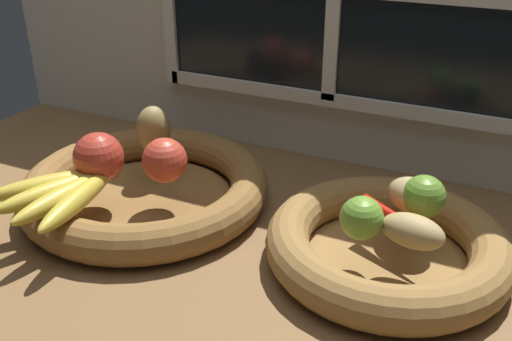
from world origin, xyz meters
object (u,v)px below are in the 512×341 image
at_px(potato_small, 413,231).
at_px(lime_far, 424,197).
at_px(pear_brown, 153,129).
at_px(apple_red_right, 165,160).
at_px(fruit_bowl_left, 146,188).
at_px(lime_near, 362,218).
at_px(apple_red_front, 99,157).
at_px(potato_back, 416,196).
at_px(chili_pepper, 402,220).
at_px(banana_bunch_front, 63,192).
at_px(fruit_bowl_right, 387,245).

bearing_deg(potato_small, lime_far, 91.49).
relative_size(pear_brown, potato_small, 1.00).
bearing_deg(potato_small, apple_red_right, 177.04).
height_order(fruit_bowl_left, lime_near, lime_near).
relative_size(apple_red_front, pear_brown, 0.94).
height_order(pear_brown, potato_small, pear_brown).
distance_m(apple_red_front, lime_near, 0.40).
relative_size(apple_red_right, potato_back, 0.82).
relative_size(fruit_bowl_left, lime_near, 7.01).
bearing_deg(chili_pepper, pear_brown, -160.30).
height_order(apple_red_right, banana_bunch_front, apple_red_right).
distance_m(lime_near, chili_pepper, 0.07).
height_order(pear_brown, lime_far, pear_brown).
relative_size(fruit_bowl_left, banana_bunch_front, 2.06).
xyz_separation_m(potato_small, lime_far, (-0.00, 0.08, 0.01)).
xyz_separation_m(apple_red_right, lime_far, (0.37, 0.06, -0.00)).
height_order(fruit_bowl_right, lime_near, lime_near).
bearing_deg(chili_pepper, fruit_bowl_right, -139.00).
height_order(potato_back, lime_far, lime_far).
bearing_deg(lime_near, apple_red_front, -178.21).
xyz_separation_m(apple_red_right, lime_near, (0.31, -0.03, -0.01)).
bearing_deg(apple_red_front, potato_small, 2.46).
bearing_deg(pear_brown, chili_pepper, -8.28).
bearing_deg(apple_red_right, apple_red_front, -156.61).
bearing_deg(pear_brown, apple_red_front, -98.11).
bearing_deg(fruit_bowl_left, apple_red_front, -125.65).
bearing_deg(chili_pepper, banana_bunch_front, -135.58).
xyz_separation_m(pear_brown, lime_near, (0.38, -0.11, -0.01)).
relative_size(potato_small, chili_pepper, 0.61).
height_order(potato_small, chili_pepper, potato_small).
height_order(apple_red_front, chili_pepper, apple_red_front).
bearing_deg(lime_far, potato_back, 152.74).
bearing_deg(apple_red_front, pear_brown, 81.89).
distance_m(pear_brown, potato_small, 0.46).
bearing_deg(potato_back, fruit_bowl_left, -173.32).
relative_size(apple_red_front, potato_small, 0.94).
height_order(pear_brown, banana_bunch_front, pear_brown).
distance_m(apple_red_front, apple_red_right, 0.10).
distance_m(apple_red_front, banana_bunch_front, 0.08).
xyz_separation_m(banana_bunch_front, potato_back, (0.46, 0.18, 0.01)).
bearing_deg(apple_red_front, lime_far, 11.91).
bearing_deg(apple_red_front, fruit_bowl_right, 7.31).
distance_m(apple_red_right, banana_bunch_front, 0.15).
relative_size(fruit_bowl_left, lime_far, 6.61).
bearing_deg(potato_small, chili_pepper, 118.13).
bearing_deg(potato_back, pear_brown, 177.73).
xyz_separation_m(banana_bunch_front, chili_pepper, (0.45, 0.13, -0.01)).
height_order(fruit_bowl_left, potato_back, potato_back).
distance_m(fruit_bowl_right, potato_back, 0.08).
xyz_separation_m(lime_near, lime_far, (0.06, 0.08, 0.00)).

